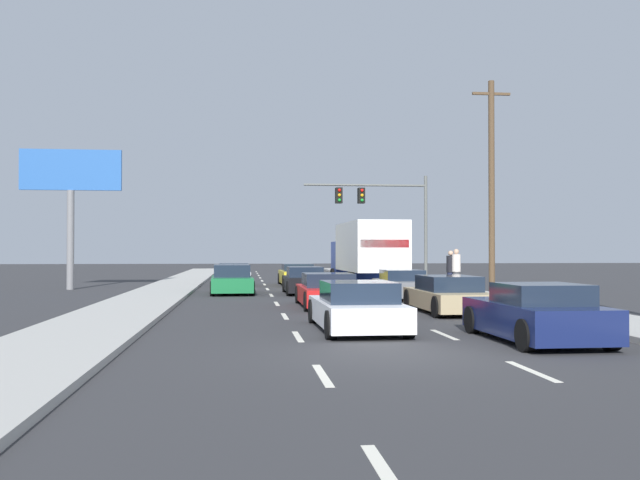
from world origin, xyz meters
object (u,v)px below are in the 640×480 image
car_red (328,291)px  traffic_signal_mast (375,204)px  car_green (232,280)px  car_white (357,308)px  roadside_billboard (71,187)px  pedestrian_mid_block (451,271)px  car_navy (536,315)px  car_black (305,281)px  car_tan (448,295)px  utility_pole_mid (492,184)px  pedestrian_near_corner (456,270)px  car_yellow (297,275)px  car_gray (402,285)px  car_silver (234,275)px  box_truck (366,251)px

car_red → traffic_signal_mast: (5.17, 18.44, 4.31)m
car_green → car_white: size_ratio=0.94×
roadside_billboard → pedestrian_mid_block: roadside_billboard is taller
car_red → car_navy: 10.33m
car_black → car_navy: (3.48, -17.26, 0.01)m
car_tan → utility_pole_mid: 11.87m
pedestrian_near_corner → car_navy: bearing=-101.2°
car_yellow → traffic_signal_mast: bearing=31.6°
pedestrian_near_corner → car_red: bearing=-136.6°
car_gray → car_red: bearing=-132.4°
car_silver → car_navy: 26.14m
pedestrian_mid_block → roadside_billboard: bearing=161.7°
pedestrian_mid_block → car_silver: bearing=137.0°
traffic_signal_mast → pedestrian_near_corner: traffic_signal_mast is taller
box_truck → pedestrian_mid_block: (2.96, -4.90, -0.90)m
car_silver → pedestrian_mid_block: 13.34m
box_truck → car_navy: box_truck is taller
car_black → car_tan: car_black is taller
car_black → car_gray: size_ratio=0.99×
car_white → pedestrian_near_corner: pedestrian_near_corner is taller
car_green → utility_pole_mid: size_ratio=0.45×
car_green → car_gray: size_ratio=1.08×
traffic_signal_mast → roadside_billboard: bearing=-159.8°
car_gray → traffic_signal_mast: (1.66, 14.60, 4.30)m
traffic_signal_mast → car_tan: bearing=-94.5°
utility_pole_mid → roadside_billboard: bearing=165.7°
car_white → box_truck: bearing=79.3°
car_navy → pedestrian_mid_block: size_ratio=2.32×
car_tan → traffic_signal_mast: 21.55m
box_truck → car_silver: bearing=148.2°
car_red → car_gray: 5.20m
box_truck → roadside_billboard: (-14.90, 1.02, 3.23)m
car_silver → traffic_signal_mast: bearing=19.0°
pedestrian_near_corner → car_gray: bearing=-142.3°
car_silver → car_red: (3.45, -15.47, -0.04)m
car_silver → car_tan: bearing=-69.0°
car_silver → roadside_billboard: 9.87m
car_gray → utility_pole_mid: 7.50m
car_yellow → car_red: (-0.11, -15.33, -0.03)m
box_truck → car_navy: bearing=-90.0°
traffic_signal_mast → car_navy: bearing=-93.8°
car_red → box_truck: (3.33, 11.27, 1.42)m
car_yellow → box_truck: bearing=-51.6°
car_navy → traffic_signal_mast: 28.60m
box_truck → traffic_signal_mast: bearing=75.7°
car_black → box_truck: 5.34m
car_yellow → utility_pole_mid: 12.53m
car_red → car_gray: bearing=47.6°
car_gray → car_silver: bearing=120.9°
car_green → car_gray: 8.07m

